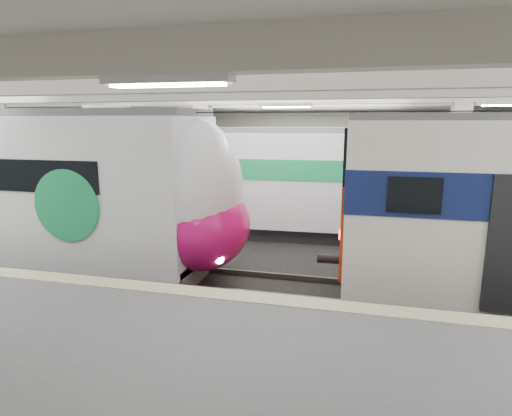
# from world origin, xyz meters

# --- Properties ---
(station_hall) EXTENTS (36.00, 24.00, 5.75)m
(station_hall) POSITION_xyz_m (0.00, -1.74, 3.24)
(station_hall) COLOR black
(station_hall) RESTS_ON ground
(modern_emu) EXTENTS (15.09, 3.11, 4.80)m
(modern_emu) POSITION_xyz_m (-7.53, -0.00, 2.36)
(modern_emu) COLOR white
(modern_emu) RESTS_ON ground
(far_train) EXTENTS (13.30, 3.24, 4.25)m
(far_train) POSITION_xyz_m (-3.11, 5.50, 2.19)
(far_train) COLOR white
(far_train) RESTS_ON ground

